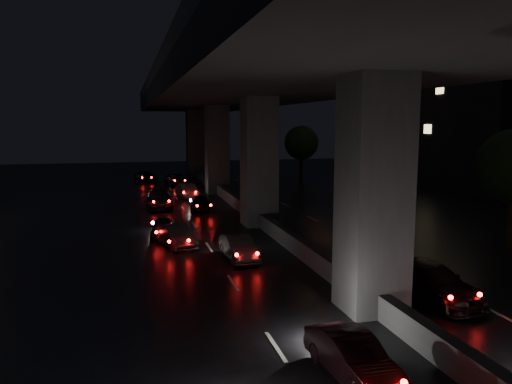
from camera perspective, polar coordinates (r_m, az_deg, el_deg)
name	(u,v)px	position (r m, az deg, el deg)	size (l,w,h in m)	color
ground	(283,243)	(27.04, 3.06, -5.81)	(120.00, 120.00, 0.00)	black
viaduct	(259,91)	(31.14, 0.35, 11.46)	(12.00, 80.00, 10.50)	#343537
median_barrier	(259,218)	(31.64, 0.34, -3.00)	(0.45, 70.00, 0.85)	#343537
building_right_far	(473,112)	(57.02, 23.59, 8.33)	(12.00, 22.00, 15.00)	black
tree_c	(368,150)	(41.66, 12.64, 4.66)	(3.80, 3.80, 6.12)	black
tree_d	(301,143)	(56.37, 5.20, 5.60)	(3.80, 3.80, 6.12)	black
streetlight_far	(338,131)	(47.02, 9.31, 6.87)	(2.52, 0.44, 9.00)	#2D2D33
car_1	(353,357)	(13.45, 10.97, -17.97)	(1.17, 3.35, 1.10)	black
car_3	(430,281)	(19.53, 19.23, -9.63)	(1.85, 4.55, 1.32)	black
car_4	(176,236)	(26.43, -9.16, -4.95)	(1.21, 3.46, 1.14)	black
car_5	(239,248)	(23.71, -1.98, -6.36)	(1.19, 3.40, 1.12)	#262729
car_6	(163,228)	(28.72, -10.60, -4.03)	(1.26, 3.14, 1.07)	black
car_7	(160,199)	(38.64, -10.96, -0.81)	(1.85, 4.54, 1.32)	#232426
car_8	(201,203)	(36.75, -6.35, -1.29)	(1.34, 3.34, 1.14)	black
car_9	(187,191)	(43.41, -7.87, 0.13)	(1.27, 3.65, 1.20)	#625855
car_10	(178,180)	(52.15, -8.89, 1.40)	(2.01, 4.37, 1.21)	black
car_11	(146,177)	(55.80, -12.43, 1.70)	(1.92, 4.16, 1.16)	black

